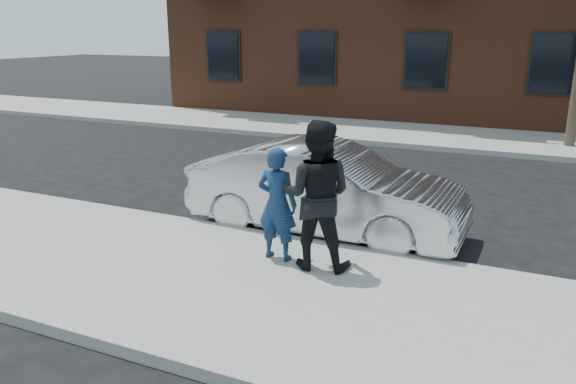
% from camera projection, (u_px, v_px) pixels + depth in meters
% --- Properties ---
extents(ground, '(100.00, 100.00, 0.00)m').
position_uv_depth(ground, '(214.00, 279.00, 7.50)').
color(ground, black).
rests_on(ground, ground).
extents(near_sidewalk, '(50.00, 3.50, 0.15)m').
position_uv_depth(near_sidewalk, '(203.00, 281.00, 7.26)').
color(near_sidewalk, gray).
rests_on(near_sidewalk, ground).
extents(near_curb, '(50.00, 0.10, 0.15)m').
position_uv_depth(near_curb, '(266.00, 236.00, 8.83)').
color(near_curb, '#999691').
rests_on(near_curb, ground).
extents(far_sidewalk, '(50.00, 3.50, 0.15)m').
position_uv_depth(far_sidewalk, '(407.00, 134.00, 17.30)').
color(far_sidewalk, gray).
rests_on(far_sidewalk, ground).
extents(far_curb, '(50.00, 0.10, 0.15)m').
position_uv_depth(far_curb, '(392.00, 145.00, 15.73)').
color(far_curb, '#999691').
rests_on(far_curb, ground).
extents(silver_sedan, '(4.48, 1.63, 1.47)m').
position_uv_depth(silver_sedan, '(326.00, 189.00, 9.02)').
color(silver_sedan, '#B7BABF').
rests_on(silver_sedan, ground).
extents(man_hoodie, '(0.58, 0.48, 1.57)m').
position_uv_depth(man_hoodie, '(277.00, 204.00, 7.59)').
color(man_hoodie, navy).
rests_on(man_hoodie, near_sidewalk).
extents(man_peacoat, '(1.08, 0.91, 1.98)m').
position_uv_depth(man_peacoat, '(317.00, 195.00, 7.28)').
color(man_peacoat, black).
rests_on(man_peacoat, near_sidewalk).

